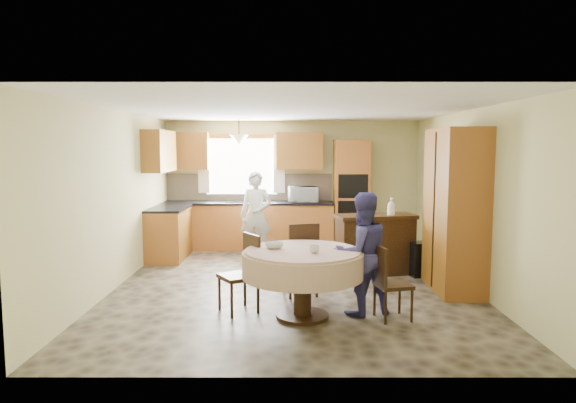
# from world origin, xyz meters

# --- Properties ---
(floor) EXTENTS (5.00, 6.00, 0.01)m
(floor) POSITION_xyz_m (0.00, 0.00, 0.00)
(floor) COLOR #695D49
(floor) RESTS_ON ground
(ceiling) EXTENTS (5.00, 6.00, 0.01)m
(ceiling) POSITION_xyz_m (0.00, 0.00, 2.50)
(ceiling) COLOR white
(ceiling) RESTS_ON wall_back
(wall_back) EXTENTS (5.00, 0.02, 2.50)m
(wall_back) POSITION_xyz_m (0.00, 3.00, 1.25)
(wall_back) COLOR #BFBB7A
(wall_back) RESTS_ON floor
(wall_front) EXTENTS (5.00, 0.02, 2.50)m
(wall_front) POSITION_xyz_m (0.00, -3.00, 1.25)
(wall_front) COLOR #BFBB7A
(wall_front) RESTS_ON floor
(wall_left) EXTENTS (0.02, 6.00, 2.50)m
(wall_left) POSITION_xyz_m (-2.50, 0.00, 1.25)
(wall_left) COLOR #BFBB7A
(wall_left) RESTS_ON floor
(wall_right) EXTENTS (0.02, 6.00, 2.50)m
(wall_right) POSITION_xyz_m (2.50, 0.00, 1.25)
(wall_right) COLOR #BFBB7A
(wall_right) RESTS_ON floor
(window) EXTENTS (1.40, 0.03, 1.10)m
(window) POSITION_xyz_m (-1.00, 2.98, 1.60)
(window) COLOR white
(window) RESTS_ON wall_back
(curtain_left) EXTENTS (0.22, 0.02, 1.15)m
(curtain_left) POSITION_xyz_m (-1.75, 2.93, 1.65)
(curtain_left) COLOR white
(curtain_left) RESTS_ON wall_back
(curtain_right) EXTENTS (0.22, 0.02, 1.15)m
(curtain_right) POSITION_xyz_m (-0.25, 2.93, 1.65)
(curtain_right) COLOR white
(curtain_right) RESTS_ON wall_back
(base_cab_back) EXTENTS (3.30, 0.60, 0.88)m
(base_cab_back) POSITION_xyz_m (-0.85, 2.70, 0.44)
(base_cab_back) COLOR #BB6432
(base_cab_back) RESTS_ON floor
(counter_back) EXTENTS (3.30, 0.64, 0.04)m
(counter_back) POSITION_xyz_m (-0.85, 2.70, 0.90)
(counter_back) COLOR black
(counter_back) RESTS_ON base_cab_back
(base_cab_left) EXTENTS (0.60, 1.20, 0.88)m
(base_cab_left) POSITION_xyz_m (-2.20, 1.80, 0.44)
(base_cab_left) COLOR #BB6432
(base_cab_left) RESTS_ON floor
(counter_left) EXTENTS (0.64, 1.20, 0.04)m
(counter_left) POSITION_xyz_m (-2.20, 1.80, 0.90)
(counter_left) COLOR black
(counter_left) RESTS_ON base_cab_left
(backsplash) EXTENTS (3.30, 0.02, 0.55)m
(backsplash) POSITION_xyz_m (-0.85, 2.99, 1.18)
(backsplash) COLOR tan
(backsplash) RESTS_ON wall_back
(wall_cab_left) EXTENTS (0.85, 0.33, 0.72)m
(wall_cab_left) POSITION_xyz_m (-2.05, 2.83, 1.91)
(wall_cab_left) COLOR #A46D29
(wall_cab_left) RESTS_ON wall_back
(wall_cab_right) EXTENTS (0.90, 0.33, 0.72)m
(wall_cab_right) POSITION_xyz_m (0.15, 2.83, 1.91)
(wall_cab_right) COLOR #A46D29
(wall_cab_right) RESTS_ON wall_back
(wall_cab_side) EXTENTS (0.33, 1.20, 0.72)m
(wall_cab_side) POSITION_xyz_m (-2.33, 1.80, 1.91)
(wall_cab_side) COLOR #A46D29
(wall_cab_side) RESTS_ON wall_left
(oven_tower) EXTENTS (0.66, 0.62, 2.12)m
(oven_tower) POSITION_xyz_m (1.15, 2.69, 1.06)
(oven_tower) COLOR #BB6432
(oven_tower) RESTS_ON floor
(oven_upper) EXTENTS (0.56, 0.01, 0.45)m
(oven_upper) POSITION_xyz_m (1.15, 2.38, 1.25)
(oven_upper) COLOR black
(oven_upper) RESTS_ON oven_tower
(oven_lower) EXTENTS (0.56, 0.01, 0.45)m
(oven_lower) POSITION_xyz_m (1.15, 2.38, 0.75)
(oven_lower) COLOR black
(oven_lower) RESTS_ON oven_tower
(pendant) EXTENTS (0.36, 0.36, 0.18)m
(pendant) POSITION_xyz_m (-1.00, 2.50, 2.12)
(pendant) COLOR beige
(pendant) RESTS_ON ceiling
(sideboard) EXTENTS (1.31, 0.76, 0.88)m
(sideboard) POSITION_xyz_m (1.29, 0.66, 0.44)
(sideboard) COLOR #39240F
(sideboard) RESTS_ON floor
(space_heater) EXTENTS (0.44, 0.35, 0.53)m
(space_heater) POSITION_xyz_m (2.00, 0.52, 0.26)
(space_heater) COLOR black
(space_heater) RESTS_ON floor
(cupboard) EXTENTS (0.58, 1.17, 2.23)m
(cupboard) POSITION_xyz_m (2.22, -0.28, 1.12)
(cupboard) COLOR #BB6432
(cupboard) RESTS_ON floor
(dining_table) EXTENTS (1.40, 1.40, 0.80)m
(dining_table) POSITION_xyz_m (0.10, -1.42, 0.62)
(dining_table) COLOR #39240F
(dining_table) RESTS_ON floor
(chair_left) EXTENTS (0.56, 0.56, 0.93)m
(chair_left) POSITION_xyz_m (-0.60, -1.18, 0.52)
(chair_left) COLOR #39240F
(chair_left) RESTS_ON floor
(chair_back) EXTENTS (0.53, 0.53, 0.99)m
(chair_back) POSITION_xyz_m (0.11, -0.56, 0.55)
(chair_back) COLOR #39240F
(chair_back) RESTS_ON floor
(chair_right) EXTENTS (0.45, 0.45, 0.86)m
(chair_right) POSITION_xyz_m (1.07, -1.49, 0.47)
(chair_right) COLOR #39240F
(chair_right) RESTS_ON floor
(framed_picture) EXTENTS (0.06, 0.56, 0.47)m
(framed_picture) POSITION_xyz_m (2.47, 0.59, 1.59)
(framed_picture) COLOR gold
(framed_picture) RESTS_ON wall_right
(microwave) EXTENTS (0.59, 0.44, 0.30)m
(microwave) POSITION_xyz_m (0.21, 2.65, 1.07)
(microwave) COLOR silver
(microwave) RESTS_ON counter_back
(person_sink) EXTENTS (0.61, 0.44, 1.55)m
(person_sink) POSITION_xyz_m (-0.64, 1.79, 0.78)
(person_sink) COLOR silver
(person_sink) RESTS_ON floor
(person_dining) EXTENTS (0.85, 0.75, 1.45)m
(person_dining) POSITION_xyz_m (0.80, -1.29, 0.73)
(person_dining) COLOR navy
(person_dining) RESTS_ON floor
(bowl_sideboard) EXTENTS (0.22, 0.22, 0.05)m
(bowl_sideboard) POSITION_xyz_m (1.01, 0.66, 0.90)
(bowl_sideboard) COLOR #B2B2B2
(bowl_sideboard) RESTS_ON sideboard
(bottle_sideboard) EXTENTS (0.16, 0.16, 0.32)m
(bottle_sideboard) POSITION_xyz_m (1.53, 0.66, 1.04)
(bottle_sideboard) COLOR silver
(bottle_sideboard) RESTS_ON sideboard
(cup_table) EXTENTS (0.13, 0.13, 0.09)m
(cup_table) POSITION_xyz_m (0.22, -1.59, 0.84)
(cup_table) COLOR #B2B2B2
(cup_table) RESTS_ON dining_table
(bowl_table) EXTENTS (0.23, 0.23, 0.07)m
(bowl_table) POSITION_xyz_m (-0.23, -1.33, 0.83)
(bowl_table) COLOR #B2B2B2
(bowl_table) RESTS_ON dining_table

